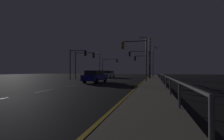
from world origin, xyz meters
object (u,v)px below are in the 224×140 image
at_px(traffic_light_far_right, 135,52).
at_px(traffic_light_overhead_east, 84,60).
at_px(car_oncoming, 109,74).
at_px(traffic_light_near_left, 109,63).
at_px(street_lamp_median, 150,54).
at_px(street_lamp_corner, 154,58).
at_px(traffic_light_mid_left, 77,58).
at_px(street_lamp_across_street, 147,54).
at_px(street_lamp_far_end, 99,62).
at_px(traffic_light_mid_right, 140,58).
at_px(traffic_light_far_left, 142,62).
at_px(car, 95,76).

xyz_separation_m(traffic_light_far_right, traffic_light_overhead_east, (-10.81, 6.87, -0.31)).
relative_size(car_oncoming, traffic_light_near_left, 0.85).
height_order(traffic_light_overhead_east, street_lamp_median, street_lamp_median).
bearing_deg(traffic_light_overhead_east, street_lamp_corner, 35.57).
bearing_deg(traffic_light_mid_left, street_lamp_across_street, 17.39).
relative_size(street_lamp_far_end, street_lamp_across_street, 0.93).
height_order(car_oncoming, traffic_light_far_right, traffic_light_far_right).
relative_size(traffic_light_near_left, street_lamp_across_street, 0.69).
height_order(traffic_light_mid_right, street_lamp_across_street, street_lamp_across_street).
relative_size(traffic_light_mid_left, street_lamp_median, 0.70).
xyz_separation_m(traffic_light_far_left, street_lamp_corner, (2.38, 2.27, 0.80)).
bearing_deg(street_lamp_across_street, street_lamp_far_end, 137.42).
height_order(traffic_light_mid_right, street_lamp_median, street_lamp_median).
bearing_deg(car_oncoming, car, -80.10).
height_order(car, street_lamp_far_end, street_lamp_far_end).
bearing_deg(street_lamp_corner, traffic_light_far_right, -98.06).
height_order(traffic_light_far_left, traffic_light_mid_right, traffic_light_mid_right).
distance_m(car_oncoming, traffic_light_far_right, 15.20).
distance_m(car, traffic_light_near_left, 25.96).
xyz_separation_m(car, street_lamp_corner, (7.25, 18.29, 3.59)).
xyz_separation_m(traffic_light_far_right, street_lamp_far_end, (-12.95, 21.47, 0.19)).
xyz_separation_m(traffic_light_near_left, traffic_light_mid_left, (-0.65, -18.54, 0.06)).
relative_size(car, traffic_light_far_left, 0.91).
bearing_deg(street_lamp_corner, street_lamp_median, -95.18).
bearing_deg(street_lamp_corner, traffic_light_mid_left, -138.98).
relative_size(traffic_light_near_left, traffic_light_mid_right, 0.94).
relative_size(street_lamp_corner, street_lamp_across_street, 0.93).
xyz_separation_m(traffic_light_overhead_east, street_lamp_corner, (13.11, 9.38, 0.67)).
bearing_deg(street_lamp_across_street, traffic_light_mid_left, -162.61).
xyz_separation_m(car, street_lamp_across_street, (6.15, 10.51, 3.91)).
distance_m(traffic_light_near_left, street_lamp_corner, 14.49).
bearing_deg(car, street_lamp_median, 59.92).
distance_m(car, street_lamp_corner, 20.00).
bearing_deg(traffic_light_far_right, street_lamp_median, 79.87).
distance_m(traffic_light_overhead_east, traffic_light_mid_left, 2.26).
bearing_deg(traffic_light_far_right, traffic_light_mid_left, 157.32).
height_order(traffic_light_near_left, street_lamp_corner, street_lamp_corner).
xyz_separation_m(traffic_light_near_left, street_lamp_across_street, (11.62, -14.70, 0.97)).
distance_m(car, traffic_light_mid_right, 14.13).
bearing_deg(traffic_light_mid_right, street_lamp_median, -37.15).
xyz_separation_m(traffic_light_mid_left, street_lamp_corner, (13.37, 11.63, 0.59)).
height_order(traffic_light_far_left, street_lamp_far_end, street_lamp_far_end).
bearing_deg(street_lamp_median, street_lamp_corner, 84.82).
relative_size(traffic_light_near_left, street_lamp_corner, 0.74).
bearing_deg(street_lamp_median, car_oncoming, 159.78).
bearing_deg(traffic_light_overhead_east, traffic_light_far_left, 33.51).
xyz_separation_m(car, traffic_light_mid_left, (-6.12, 6.66, 2.99)).
bearing_deg(car, traffic_light_mid_right, 70.13).
bearing_deg(car_oncoming, street_lamp_median, -20.22).
xyz_separation_m(car, street_lamp_median, (6.63, 11.45, 3.98)).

